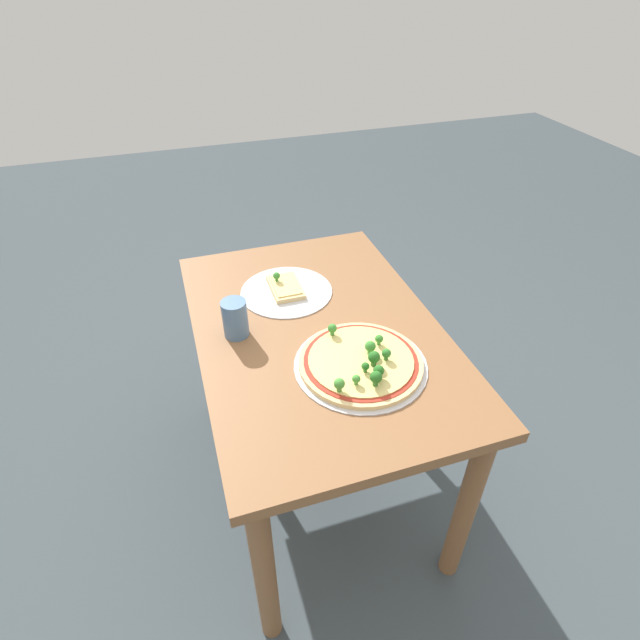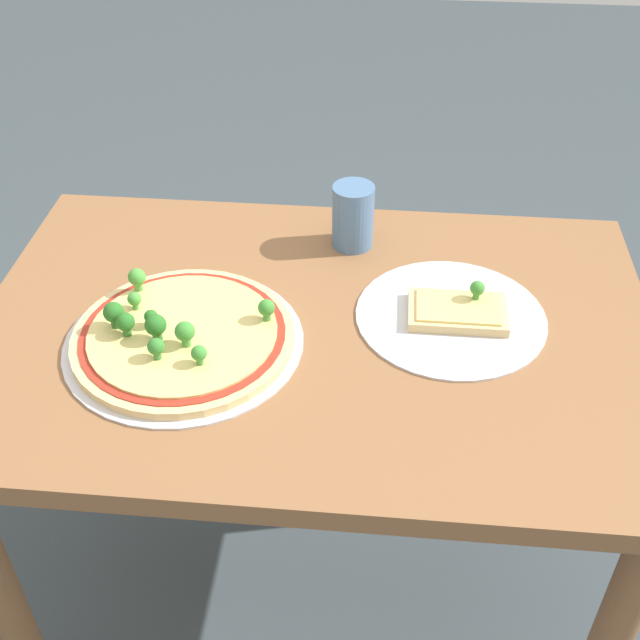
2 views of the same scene
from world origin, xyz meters
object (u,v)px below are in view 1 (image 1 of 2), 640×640
object	(u,v)px
dining_table	(318,356)
drinking_cup	(235,319)
pizza_tray_whole	(361,362)
pizza_tray_slice	(286,289)

from	to	relation	value
dining_table	drinking_cup	xyz separation A→B (m)	(-0.05, -0.24, 0.17)
dining_table	drinking_cup	bearing A→B (deg)	-100.86
pizza_tray_whole	drinking_cup	bearing A→B (deg)	-129.14
pizza_tray_slice	drinking_cup	distance (m)	0.27
drinking_cup	pizza_tray_whole	bearing A→B (deg)	50.86
dining_table	drinking_cup	world-z (taller)	drinking_cup
dining_table	pizza_tray_slice	xyz separation A→B (m)	(-0.22, -0.04, 0.12)
pizza_tray_whole	dining_table	bearing A→B (deg)	-162.63
dining_table	pizza_tray_whole	xyz separation A→B (m)	(0.20, 0.06, 0.13)
dining_table	drinking_cup	distance (m)	0.30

